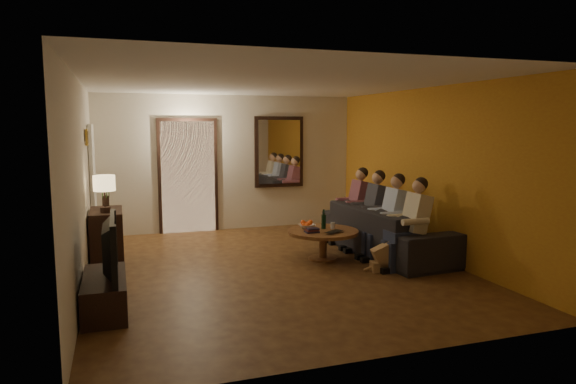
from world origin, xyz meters
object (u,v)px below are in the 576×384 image
object	(u,v)px
tv	(103,247)
person_d	(356,208)
bowl	(307,226)
dog	(389,252)
wine_bottle	(324,219)
person_b	(391,220)
sofa	(386,230)
coffee_table	(323,245)
person_c	(372,213)
person_a	(412,227)
table_lamp	(105,194)
laptop	(337,233)
tv_stand	(105,294)
dresser	(107,237)

from	to	relation	value
tv	person_d	distance (m)	4.64
tv	bowl	bearing A→B (deg)	-62.68
dog	bowl	size ratio (longest dim) A/B	2.16
dog	wine_bottle	size ratio (longest dim) A/B	1.81
person_b	sofa	bearing A→B (deg)	71.57
coffee_table	person_c	bearing A→B (deg)	17.72
person_a	dog	bearing A→B (deg)	-179.01
table_lamp	dog	distance (m)	4.07
person_a	bowl	xyz separation A→B (m)	(-1.17, 1.10, -0.12)
bowl	laptop	distance (m)	0.57
tv_stand	dog	bearing A→B (deg)	6.09
tv	sofa	xyz separation A→B (m)	(4.19, 1.30, -0.34)
coffee_table	wine_bottle	bearing A→B (deg)	63.43
tv_stand	coffee_table	size ratio (longest dim) A/B	1.09
table_lamp	person_d	world-z (taller)	table_lamp
table_lamp	person_b	world-z (taller)	table_lamp
bowl	tv	bearing A→B (deg)	-152.68
tv	dog	bearing A→B (deg)	-83.91
tv_stand	person_b	distance (m)	4.23
dresser	person_b	bearing A→B (deg)	-14.59
dresser	tv_stand	size ratio (longest dim) A/B	0.77
person_a	person_b	size ratio (longest dim) A/B	1.00
tv_stand	person_d	size ratio (longest dim) A/B	0.97
tv	sofa	size ratio (longest dim) A/B	0.44
tv_stand	wine_bottle	distance (m)	3.46
person_c	coffee_table	size ratio (longest dim) A/B	1.12
dog	wine_bottle	distance (m)	1.19
person_c	bowl	bearing A→B (deg)	-175.29
dresser	person_d	distance (m)	4.09
table_lamp	tv_stand	xyz separation A→B (m)	(0.00, -1.85, -0.87)
table_lamp	person_a	bearing A→B (deg)	-19.46
sofa	person_b	bearing A→B (deg)	157.80
sofa	person_b	size ratio (longest dim) A/B	2.15
tv_stand	person_d	xyz separation A→B (m)	(4.09, 2.20, 0.41)
table_lamp	wine_bottle	size ratio (longest dim) A/B	1.74
dog	coffee_table	size ratio (longest dim) A/B	0.52
person_c	person_d	xyz separation A→B (m)	(0.00, 0.60, 0.00)
tv_stand	tv	distance (m)	0.52
person_d	dog	xyz separation A→B (m)	(-0.37, -1.81, -0.32)
tv	person_b	world-z (taller)	person_b
coffee_table	bowl	bearing A→B (deg)	129.29
tv_stand	coffee_table	world-z (taller)	coffee_table
person_b	coffee_table	world-z (taller)	person_b
dog	coffee_table	world-z (taller)	dog
person_c	coffee_table	xyz separation A→B (m)	(-0.99, -0.32, -0.38)
table_lamp	person_a	distance (m)	4.36
tv_stand	person_d	bearing A→B (deg)	28.33
person_a	laptop	bearing A→B (deg)	145.86
person_b	laptop	distance (m)	0.90
table_lamp	person_d	distance (m)	4.13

